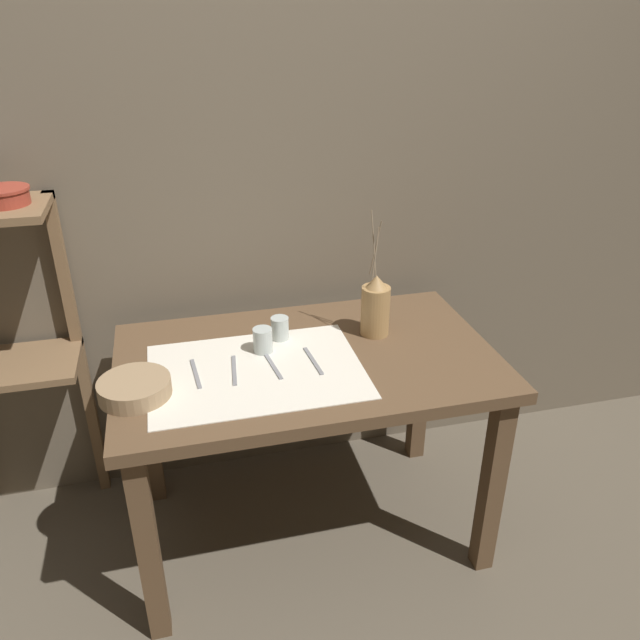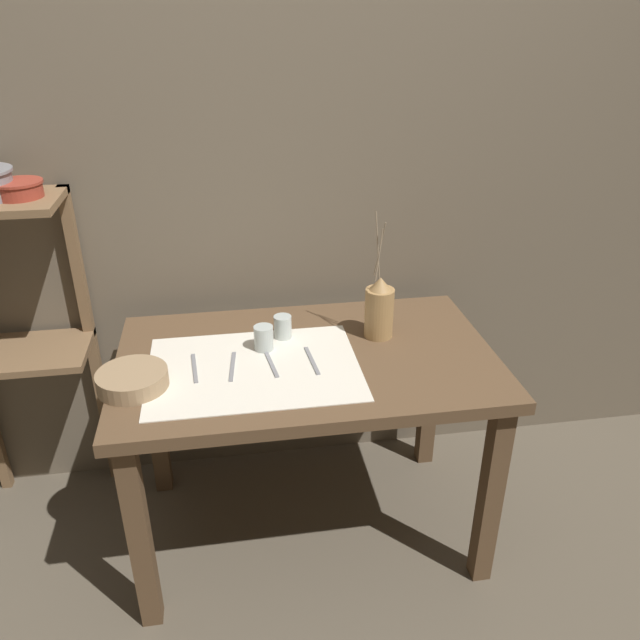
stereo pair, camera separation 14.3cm
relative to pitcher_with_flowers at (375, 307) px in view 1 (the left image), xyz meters
name	(u,v)px [view 1 (the left image)]	position (x,y,z in m)	size (l,w,h in m)	color
ground_plane	(309,526)	(-0.25, -0.09, -0.81)	(12.00, 12.00, 0.00)	brown
stone_wall_back	(275,166)	(-0.25, 0.38, 0.39)	(7.00, 0.06, 2.40)	#6B5E4C
wooden_table	(307,383)	(-0.25, -0.09, -0.20)	(1.17, 0.72, 0.72)	brown
linen_cloth	(256,371)	(-0.42, -0.15, -0.10)	(0.63, 0.46, 0.00)	silver
pitcher_with_flowers	(375,307)	(0.00, 0.00, 0.00)	(0.09, 0.09, 0.42)	#A87F4C
wooden_bowl	(135,388)	(-0.77, -0.19, -0.07)	(0.20, 0.20, 0.05)	#9E7F5B
glass_tumbler_near	(263,340)	(-0.38, -0.03, -0.05)	(0.06, 0.06, 0.08)	#B7C1BC
glass_tumbler_far	(280,328)	(-0.31, 0.04, -0.06)	(0.06, 0.06, 0.07)	#B7C1BC
fork_outer	(196,374)	(-0.59, -0.12, -0.09)	(0.02, 0.17, 0.00)	gray
fork_inner	(234,370)	(-0.48, -0.13, -0.09)	(0.03, 0.17, 0.00)	gray
spoon_outer	(267,356)	(-0.37, -0.08, -0.09)	(0.04, 0.18, 0.02)	gray
knife_center	(313,361)	(-0.24, -0.13, -0.09)	(0.03, 0.17, 0.00)	gray
metal_pot_small	(3,195)	(-1.07, 0.19, 0.39)	(0.15, 0.15, 0.05)	#9E3828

